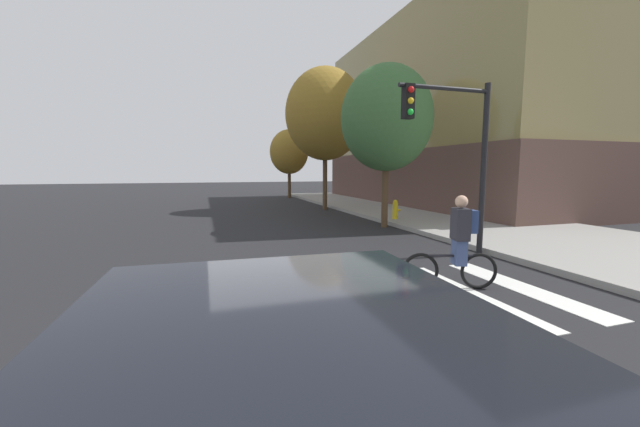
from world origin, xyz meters
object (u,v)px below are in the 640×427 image
(street_tree_far, at_px, (289,152))
(cyclist, at_px, (458,243))
(manhole_cover, at_px, (437,352))
(street_tree_mid, at_px, (325,114))
(traffic_light_near, at_px, (457,139))
(fire_hydrant, at_px, (395,210))
(street_tree_near, at_px, (386,118))

(street_tree_far, bearing_deg, cyclist, -95.15)
(manhole_cover, xyz_separation_m, street_tree_mid, (3.68, 15.19, 5.02))
(traffic_light_near, bearing_deg, fire_hydrant, 74.08)
(manhole_cover, bearing_deg, fire_hydrant, 63.34)
(fire_hydrant, height_order, street_tree_mid, street_tree_mid)
(traffic_light_near, xyz_separation_m, street_tree_far, (0.48, 19.85, 0.61))
(street_tree_near, bearing_deg, fire_hydrant, 43.79)
(street_tree_near, height_order, street_tree_far, street_tree_near)
(street_tree_near, xyz_separation_m, street_tree_mid, (-0.18, 6.48, 1.05))
(fire_hydrant, distance_m, street_tree_mid, 7.23)
(cyclist, relative_size, street_tree_near, 0.29)
(street_tree_near, bearing_deg, traffic_light_near, -97.73)
(cyclist, distance_m, street_tree_near, 7.82)
(manhole_cover, bearing_deg, street_tree_near, 66.07)
(manhole_cover, distance_m, traffic_light_near, 5.84)
(fire_hydrant, xyz_separation_m, street_tree_far, (-1.14, 14.15, 2.94))
(fire_hydrant, distance_m, street_tree_near, 3.71)
(traffic_light_near, distance_m, street_tree_near, 4.93)
(street_tree_far, bearing_deg, street_tree_near, -89.38)
(cyclist, height_order, traffic_light_near, traffic_light_near)
(street_tree_mid, relative_size, street_tree_far, 1.45)
(traffic_light_near, bearing_deg, street_tree_far, 88.61)
(street_tree_mid, xyz_separation_m, street_tree_far, (0.02, 8.60, -1.56))
(manhole_cover, distance_m, street_tree_mid, 16.42)
(traffic_light_near, bearing_deg, manhole_cover, -129.19)
(street_tree_far, bearing_deg, street_tree_mid, -90.11)
(fire_hydrant, bearing_deg, manhole_cover, -116.66)
(traffic_light_near, xyz_separation_m, fire_hydrant, (1.63, 5.70, -2.33))
(fire_hydrant, bearing_deg, street_tree_mid, 101.80)
(fire_hydrant, height_order, street_tree_far, street_tree_far)
(street_tree_near, distance_m, street_tree_mid, 6.57)
(fire_hydrant, height_order, street_tree_near, street_tree_near)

